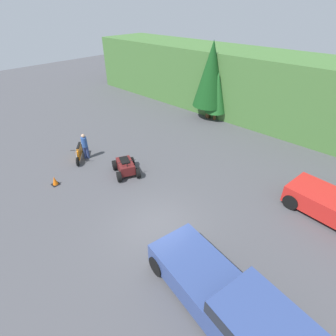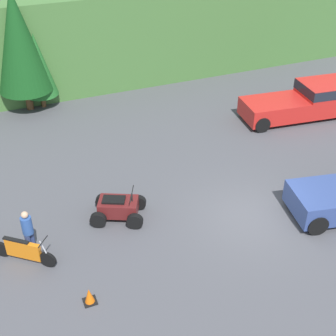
# 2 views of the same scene
# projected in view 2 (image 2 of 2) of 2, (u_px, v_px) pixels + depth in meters

# --- Properties ---
(ground_plane) EXTENTS (80.00, 80.00, 0.00)m
(ground_plane) POSITION_uv_depth(u_px,v_px,m) (251.00, 217.00, 17.96)
(ground_plane) COLOR #4C4C51
(hillside_backdrop) EXTENTS (44.00, 6.00, 5.43)m
(hillside_backdrop) POSITION_uv_depth(u_px,v_px,m) (121.00, 30.00, 28.80)
(hillside_backdrop) COLOR #477538
(hillside_backdrop) RESTS_ON ground_plane
(tree_left) EXTENTS (2.85, 2.85, 6.47)m
(tree_left) POSITION_uv_depth(u_px,v_px,m) (19.00, 41.00, 23.69)
(tree_left) COLOR brown
(tree_left) RESTS_ON ground_plane
(tree_mid_left) EXTENTS (1.81, 1.81, 4.11)m
(tree_mid_left) POSITION_uv_depth(u_px,v_px,m) (38.00, 65.00, 24.69)
(tree_mid_left) COLOR brown
(tree_mid_left) RESTS_ON ground_plane
(pickup_truck_red) EXTENTS (6.02, 2.77, 1.81)m
(pickup_truck_red) POSITION_uv_depth(u_px,v_px,m) (307.00, 100.00, 24.52)
(pickup_truck_red) COLOR red
(pickup_truck_red) RESTS_ON ground_plane
(dirt_bike) EXTENTS (1.91, 1.57, 1.12)m
(dirt_bike) POSITION_uv_depth(u_px,v_px,m) (24.00, 251.00, 15.75)
(dirt_bike) COLOR black
(dirt_bike) RESTS_ON ground_plane
(quad_atv) EXTENTS (2.38, 2.08, 1.17)m
(quad_atv) POSITION_uv_depth(u_px,v_px,m) (118.00, 208.00, 17.69)
(quad_atv) COLOR black
(quad_atv) RESTS_ON ground_plane
(rider_person) EXTENTS (0.52, 0.52, 1.79)m
(rider_person) POSITION_uv_depth(u_px,v_px,m) (28.00, 231.00, 15.83)
(rider_person) COLOR navy
(rider_person) RESTS_ON ground_plane
(traffic_cone) EXTENTS (0.42, 0.42, 0.55)m
(traffic_cone) POSITION_uv_depth(u_px,v_px,m) (89.00, 296.00, 14.38)
(traffic_cone) COLOR black
(traffic_cone) RESTS_ON ground_plane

